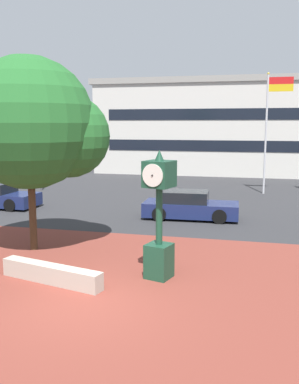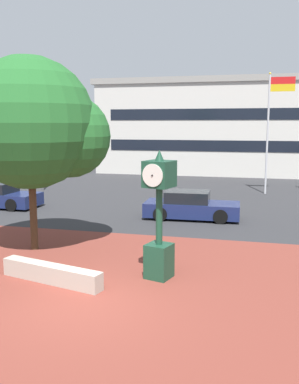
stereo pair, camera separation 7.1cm
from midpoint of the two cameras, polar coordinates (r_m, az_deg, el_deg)
name	(u,v)px [view 2 (the right image)]	position (r m, az deg, el deg)	size (l,w,h in m)	color
ground_plane	(83,303)	(10.88, -8.74, -14.41)	(200.00, 200.00, 0.00)	#2D2D30
plaza_brick_paving	(101,284)	(11.99, -6.31, -12.06)	(44.00, 10.59, 0.01)	brown
planter_wall	(51,274)	(12.23, -12.83, -10.58)	(3.20, 0.40, 0.50)	#ADA393
street_clock	(159,218)	(11.87, 1.47, -3.45)	(0.90, 0.92, 3.63)	#19422D
plaza_tree	(38,126)	(14.94, -14.53, 8.53)	(4.75, 4.42, 6.56)	#42301E
car_street_far	(191,206)	(19.71, 5.64, -1.92)	(4.37, 1.94, 1.28)	navy
flagpole_primary	(271,123)	(27.35, 15.97, 8.80)	(1.54, 0.14, 7.38)	silver
civic_building	(267,126)	(42.70, 15.50, 8.44)	(29.80, 15.29, 8.14)	beige
street_lamp_post	(41,128)	(28.62, -14.27, 8.25)	(0.36, 0.36, 6.59)	#4C4C51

